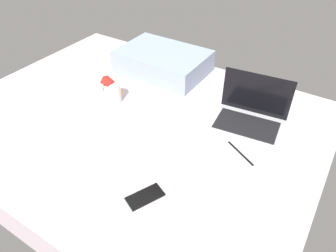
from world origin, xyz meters
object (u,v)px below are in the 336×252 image
object	(u,v)px
laptop	(250,116)
pillow	(163,61)
snack_cup	(112,91)
cell_phone	(145,197)

from	to	relation	value
laptop	pillow	world-z (taller)	laptop
snack_cup	pillow	bearing A→B (deg)	84.40
laptop	snack_cup	distance (cm)	71.40
laptop	cell_phone	xyz separation A→B (cm)	(-15.99, -63.98, -4.01)
laptop	snack_cup	xyz separation A→B (cm)	(-68.31, -20.70, 1.70)
laptop	cell_phone	distance (cm)	66.07
laptop	pillow	bearing A→B (deg)	154.60
snack_cup	cell_phone	distance (cm)	68.14
laptop	pillow	size ratio (longest dim) A/B	0.68
snack_cup	pillow	xyz separation A→B (cm)	(4.15, 42.26, 0.40)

